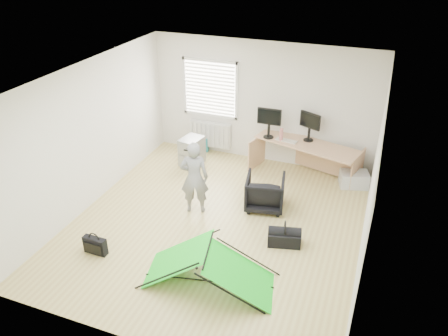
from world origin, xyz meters
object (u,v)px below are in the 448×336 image
(monitor_left, at_px, (269,127))
(kite, at_px, (208,266))
(monitor_right, at_px, (309,130))
(office_chair, at_px, (265,192))
(filing_cabinet, at_px, (192,151))
(storage_crate, at_px, (354,179))
(thermos, at_px, (281,135))
(person, at_px, (194,178))
(duffel_bag, at_px, (284,238))
(desk, at_px, (305,159))
(laptop_bag, at_px, (95,245))

(monitor_left, xyz_separation_m, kite, (0.15, -3.77, -0.68))
(kite, bearing_deg, monitor_right, 67.86)
(office_chair, bearing_deg, monitor_right, -116.38)
(filing_cabinet, bearing_deg, storage_crate, 14.16)
(filing_cabinet, height_order, storage_crate, filing_cabinet)
(kite, bearing_deg, storage_crate, 52.30)
(thermos, height_order, person, person)
(thermos, distance_m, storage_crate, 1.76)
(thermos, bearing_deg, filing_cabinet, -170.25)
(monitor_right, relative_size, kite, 0.25)
(person, bearing_deg, duffel_bag, 148.22)
(monitor_left, height_order, thermos, monitor_left)
(person, bearing_deg, storage_crate, -163.16)
(filing_cabinet, bearing_deg, monitor_right, 22.08)
(office_chair, height_order, kite, office_chair)
(office_chair, distance_m, person, 1.37)
(duffel_bag, bearing_deg, desk, 79.83)
(monitor_right, height_order, storage_crate, monitor_right)
(person, relative_size, duffel_bag, 2.59)
(filing_cabinet, height_order, duffel_bag, filing_cabinet)
(monitor_right, bearing_deg, duffel_bag, -61.89)
(kite, height_order, duffel_bag, kite)
(desk, xyz_separation_m, laptop_bag, (-2.68, -3.79, -0.22))
(monitor_left, distance_m, duffel_bag, 2.82)
(monitor_left, relative_size, monitor_right, 1.06)
(desk, distance_m, filing_cabinet, 2.51)
(desk, bearing_deg, duffel_bag, -70.58)
(storage_crate, bearing_deg, kite, -115.45)
(person, xyz_separation_m, kite, (0.96, -1.68, -0.41))
(monitor_right, bearing_deg, person, -101.74)
(filing_cabinet, relative_size, duffel_bag, 1.14)
(person, height_order, duffel_bag, person)
(thermos, xyz_separation_m, kite, (-0.14, -3.71, -0.58))
(desk, bearing_deg, laptop_bag, -109.52)
(filing_cabinet, xyz_separation_m, kite, (1.79, -3.38, -0.01))
(filing_cabinet, relative_size, monitor_left, 1.22)
(monitor_left, bearing_deg, duffel_bag, -69.34)
(thermos, bearing_deg, person, -118.50)
(laptop_bag, bearing_deg, storage_crate, 45.81)
(desk, height_order, office_chair, desk)
(thermos, bearing_deg, monitor_right, 21.27)
(desk, xyz_separation_m, kite, (-0.69, -3.76, -0.07))
(monitor_right, relative_size, office_chair, 0.67)
(monitor_left, distance_m, storage_crate, 2.07)
(person, relative_size, kite, 0.72)
(monitor_left, xyz_separation_m, laptop_bag, (-1.84, -3.80, -0.84))
(filing_cabinet, bearing_deg, person, -54.28)
(person, xyz_separation_m, storage_crate, (2.70, 1.97, -0.56))
(monitor_left, relative_size, storage_crate, 0.92)
(thermos, distance_m, duffel_bag, 2.64)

